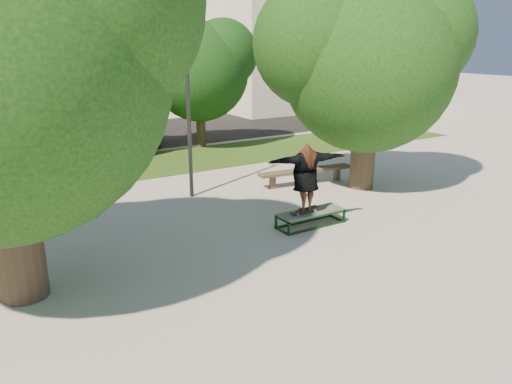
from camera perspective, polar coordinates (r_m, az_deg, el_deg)
ground at (r=10.60m, az=-0.77°, el=-8.19°), size 120.00×120.00×0.00m
grass_strip at (r=19.23m, az=-13.01°, el=2.97°), size 30.00×4.00×0.02m
asphalt_strip at (r=25.13m, az=-20.15°, el=5.57°), size 40.00×8.00×0.01m
tree_right at (r=15.70m, az=12.36°, el=15.06°), size 6.24×5.33×6.51m
bg_tree_mid at (r=20.67m, az=-21.85°, el=14.41°), size 5.76×4.92×6.24m
bg_tree_right at (r=21.93m, az=-6.77°, el=14.16°), size 5.04×4.31×5.43m
lamppost at (r=14.56m, az=-7.81°, el=11.45°), size 0.25×0.15×6.11m
side_building at (r=37.96m, az=5.47°, el=16.07°), size 15.00×10.00×8.00m
grind_box at (r=12.71m, az=6.26°, el=-3.01°), size 1.80×0.60×0.38m
skater_rig at (r=12.26m, az=5.70°, el=1.71°), size 2.16×0.93×1.78m
bench at (r=16.29m, az=5.72°, el=2.34°), size 3.32×0.86×0.50m
car_dark at (r=25.33m, az=-22.32°, el=6.88°), size 1.49×3.93×1.28m
car_grey at (r=23.27m, az=-14.58°, el=6.82°), size 2.37×4.72×1.28m
car_silver_b at (r=24.55m, az=-18.07°, el=7.09°), size 2.52×4.81×1.33m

